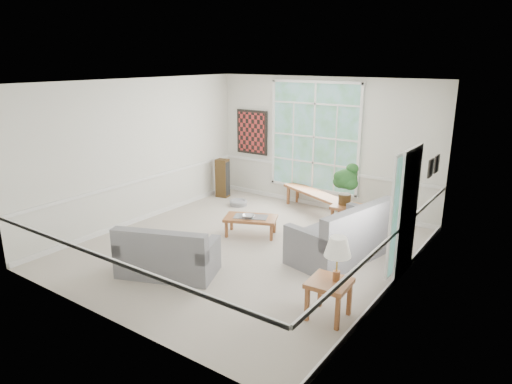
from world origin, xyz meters
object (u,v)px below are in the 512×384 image
end_table (346,218)px  loveseat_front (168,249)px  side_table (329,299)px  coffee_table (251,226)px  loveseat_right (341,230)px

end_table → loveseat_front: bearing=-114.3°
loveseat_front → side_table: bearing=-16.1°
loveseat_front → side_table: loveseat_front is taller
loveseat_front → side_table: (2.73, 0.28, -0.14)m
loveseat_front → coffee_table: bearing=64.6°
coffee_table → loveseat_right: bearing=-22.7°
loveseat_right → loveseat_front: bearing=-119.8°
side_table → loveseat_right: bearing=110.6°
coffee_table → side_table: side_table is taller
end_table → side_table: 3.38m
coffee_table → side_table: (2.61, -1.84, 0.08)m
coffee_table → end_table: 1.95m
side_table → coffee_table: bearing=144.7°
loveseat_front → coffee_table: size_ratio=1.52×
loveseat_front → end_table: (1.56, 3.45, -0.15)m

